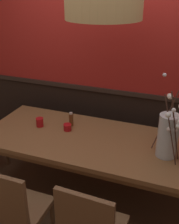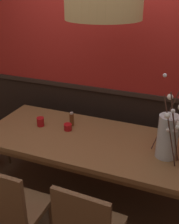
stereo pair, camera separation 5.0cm
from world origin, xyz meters
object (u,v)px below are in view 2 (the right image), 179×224
chair_far_side_right (138,127)px  condiment_bottle (72,119)px  chair_far_side_left (90,117)px  dining_table (90,145)px  candle_holder_nearer_edge (68,127)px  vase_with_blossoms (169,135)px  candle_holder_nearer_center (40,122)px  pendant_lamp (104,5)px  chair_near_side_left (13,208)px

chair_far_side_right → condiment_bottle: chair_far_side_right is taller
chair_far_side_left → condiment_bottle: (0.06, -0.67, 0.29)m
dining_table → chair_far_side_right: 0.92m
dining_table → candle_holder_nearer_edge: size_ratio=25.29×
dining_table → chair_far_side_left: chair_far_side_left is taller
vase_with_blossoms → candle_holder_nearer_center: 1.34m
chair_far_side_left → pendant_lamp: size_ratio=1.16×
chair_far_side_right → vase_with_blossoms: vase_with_blossoms is taller
chair_far_side_left → chair_near_side_left: size_ratio=1.05×
condiment_bottle → candle_holder_nearer_center: bearing=-154.8°
vase_with_blossoms → candle_holder_nearer_edge: vase_with_blossoms is taller
chair_near_side_left → candle_holder_nearer_center: size_ratio=9.50×
chair_far_side_left → vase_with_blossoms: vase_with_blossoms is taller
dining_table → pendant_lamp: 1.31m
condiment_bottle → pendant_lamp: (0.40, -0.19, 1.16)m
candle_holder_nearer_center → condiment_bottle: bearing=25.2°
chair_near_side_left → pendant_lamp: (0.43, 0.86, 1.47)m
chair_far_side_right → dining_table: bearing=-110.1°
chair_near_side_left → condiment_bottle: size_ratio=6.15×
dining_table → chair_far_side_left: size_ratio=2.22×
vase_with_blossoms → condiment_bottle: vase_with_blossoms is taller
chair_far_side_left → dining_table: bearing=-68.2°
chair_near_side_left → chair_far_side_left: bearing=91.3°
vase_with_blossoms → candle_holder_nearer_edge: size_ratio=8.25×
chair_far_side_right → chair_near_side_left: chair_near_side_left is taller
condiment_bottle → dining_table: bearing=-33.9°
chair_far_side_left → condiment_bottle: 0.73m
candle_holder_nearer_edge → pendant_lamp: (0.39, -0.07, 1.19)m
chair_far_side_left → pendant_lamp: pendant_lamp is taller
dining_table → chair_far_side_right: (0.31, 0.85, -0.16)m
vase_with_blossoms → candle_holder_nearer_edge: (-1.02, 0.10, -0.18)m
dining_table → vase_with_blossoms: 0.80m
chair_near_side_left → pendant_lamp: bearing=63.7°
chair_far_side_left → vase_with_blossoms: 1.48m
chair_far_side_left → candle_holder_nearer_center: (-0.24, -0.81, 0.27)m
pendant_lamp → chair_near_side_left: bearing=-116.3°
chair_far_side_left → vase_with_blossoms: (1.09, -0.89, 0.43)m
chair_far_side_right → chair_far_side_left: (-0.66, 0.01, 0.02)m
candle_holder_nearer_center → condiment_bottle: 0.33m
dining_table → chair_near_side_left: bearing=-109.6°
chair_far_side_left → vase_with_blossoms: size_ratio=1.38×
dining_table → chair_near_side_left: (-0.31, -0.86, -0.16)m
vase_with_blossoms → dining_table: bearing=177.5°
vase_with_blossoms → condiment_bottle: 1.06m
pendant_lamp → candle_holder_nearer_center: bearing=176.2°
chair_far_side_left → candle_holder_nearer_center: bearing=-106.3°
candle_holder_nearer_center → chair_far_side_left: bearing=73.7°
chair_far_side_left → chair_near_side_left: 1.72m
chair_far_side_left → vase_with_blossoms: bearing=-39.3°
dining_table → pendant_lamp: pendant_lamp is taller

